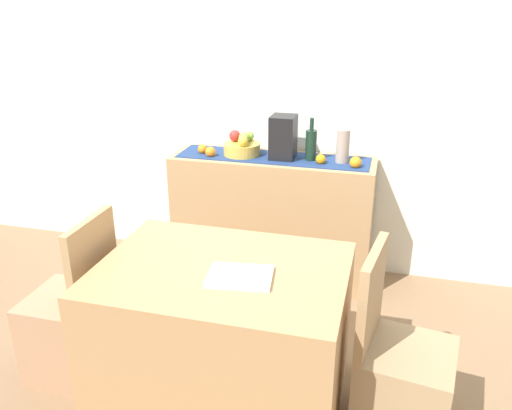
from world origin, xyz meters
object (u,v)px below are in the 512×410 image
at_px(wine_bottle, 311,145).
at_px(coffee_maker, 283,137).
at_px(chair_near_window, 74,328).
at_px(chair_by_corner, 400,384).
at_px(fruit_bowl, 242,149).
at_px(ceramic_vase, 343,146).
at_px(sideboard_console, 272,218).
at_px(dining_table, 224,336).
at_px(open_book, 240,277).

distance_m(wine_bottle, coffee_maker, 0.19).
distance_m(chair_near_window, chair_by_corner, 1.66).
distance_m(fruit_bowl, chair_by_corner, 1.83).
bearing_deg(ceramic_vase, coffee_maker, 180.00).
xyz_separation_m(sideboard_console, dining_table, (0.07, -1.30, -0.07)).
bearing_deg(ceramic_vase, chair_by_corner, -71.33).
bearing_deg(dining_table, wine_bottle, 81.88).
bearing_deg(chair_near_window, sideboard_console, 59.68).
distance_m(sideboard_console, fruit_bowl, 0.53).
height_order(dining_table, chair_by_corner, chair_by_corner).
relative_size(coffee_maker, ceramic_vase, 1.30).
distance_m(fruit_bowl, chair_near_window, 1.55).
height_order(sideboard_console, fruit_bowl, fruit_bowl).
bearing_deg(fruit_bowl, sideboard_console, 0.00).
bearing_deg(wine_bottle, chair_near_window, -127.97).
height_order(wine_bottle, chair_by_corner, wine_bottle).
relative_size(coffee_maker, chair_near_window, 0.32).
height_order(ceramic_vase, dining_table, ceramic_vase).
distance_m(sideboard_console, open_book, 1.42).
xyz_separation_m(sideboard_console, fruit_bowl, (-0.22, 0.00, 0.48)).
relative_size(sideboard_console, dining_table, 1.21).
relative_size(chair_near_window, chair_by_corner, 1.00).
xyz_separation_m(dining_table, chair_by_corner, (0.83, 0.00, -0.10)).
relative_size(wine_bottle, open_book, 1.02).
bearing_deg(fruit_bowl, dining_table, -77.64).
bearing_deg(sideboard_console, wine_bottle, 0.00).
distance_m(sideboard_console, dining_table, 1.30).
bearing_deg(coffee_maker, chair_near_window, -122.50).
distance_m(coffee_maker, chair_by_corner, 1.72).
distance_m(ceramic_vase, chair_by_corner, 1.55).
relative_size(fruit_bowl, coffee_maker, 0.86).
xyz_separation_m(sideboard_console, ceramic_vase, (0.46, 0.00, 0.55)).
height_order(sideboard_console, chair_near_window, chair_near_window).
distance_m(dining_table, open_book, 0.40).
xyz_separation_m(ceramic_vase, dining_table, (-0.39, -1.30, -0.62)).
bearing_deg(fruit_bowl, open_book, -74.06).
height_order(fruit_bowl, ceramic_vase, ceramic_vase).
relative_size(wine_bottle, dining_table, 0.25).
bearing_deg(chair_by_corner, coffee_maker, 122.61).
distance_m(ceramic_vase, dining_table, 1.49).
bearing_deg(chair_near_window, chair_by_corner, 0.08).
bearing_deg(coffee_maker, open_book, -85.50).
xyz_separation_m(wine_bottle, dining_table, (-0.19, -1.30, -0.62)).
bearing_deg(dining_table, sideboard_console, 93.04).
xyz_separation_m(chair_near_window, chair_by_corner, (1.66, 0.00, 0.00)).
bearing_deg(fruit_bowl, chair_near_window, -112.72).
relative_size(open_book, chair_by_corner, 0.31).
height_order(fruit_bowl, dining_table, fruit_bowl).
relative_size(sideboard_console, chair_near_window, 1.52).
bearing_deg(fruit_bowl, ceramic_vase, 0.00).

